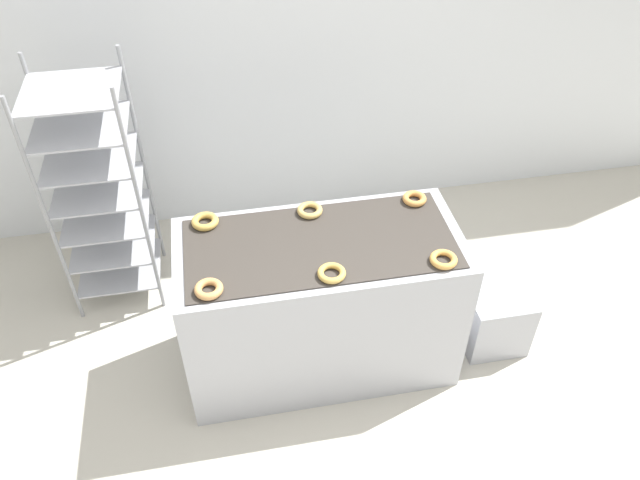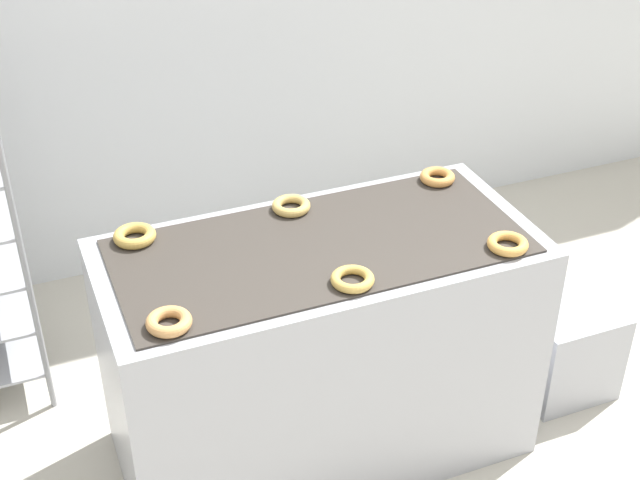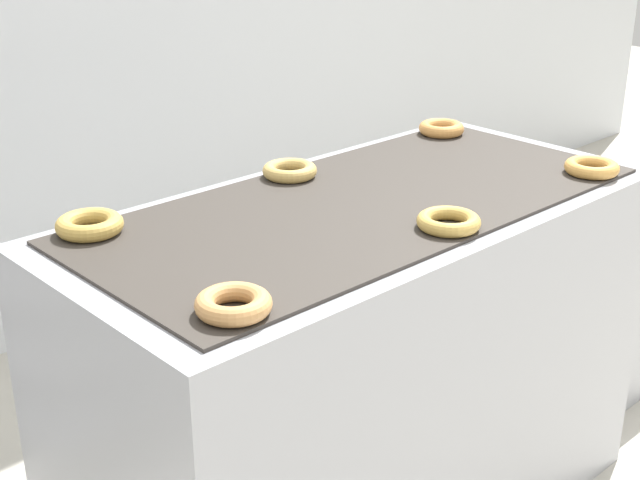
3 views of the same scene
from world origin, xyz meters
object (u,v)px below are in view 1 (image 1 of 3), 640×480
object	(u,v)px
baking_rack_cart	(98,189)
donut_far_left	(205,221)
glaze_bin	(493,317)
donut_near_right	(444,259)
donut_near_center	(332,273)
fryer_machine	(320,304)
donut_far_right	(414,199)
donut_near_left	(209,289)
donut_far_center	(310,210)

from	to	relation	value
baking_rack_cart	donut_far_left	xyz separation A→B (m)	(0.62, -0.59, 0.13)
donut_far_left	baking_rack_cart	bearing A→B (deg)	136.48
glaze_bin	donut_near_right	xyz separation A→B (m)	(-0.48, -0.19, 0.73)
baking_rack_cart	donut_near_center	size ratio (longest dim) A/B	11.30
fryer_machine	glaze_bin	bearing A→B (deg)	-3.04
donut_far_left	donut_far_right	world-z (taller)	donut_far_left
donut_far_right	donut_near_center	bearing A→B (deg)	-139.00
glaze_bin	donut_far_left	size ratio (longest dim) A/B	2.77
baking_rack_cart	glaze_bin	size ratio (longest dim) A/B	3.93
fryer_machine	donut_near_center	distance (m)	0.53
fryer_machine	donut_far_right	world-z (taller)	donut_far_right
glaze_bin	donut_far_right	world-z (taller)	donut_far_right
fryer_machine	donut_far_left	world-z (taller)	donut_far_left
donut_near_left	donut_far_left	xyz separation A→B (m)	(0.01, 0.50, 0.00)
baking_rack_cart	donut_near_left	world-z (taller)	baking_rack_cart
baking_rack_cart	donut_near_center	world-z (taller)	baking_rack_cart
donut_far_center	donut_far_right	xyz separation A→B (m)	(0.58, -0.01, 0.00)
baking_rack_cart	donut_far_center	size ratio (longest dim) A/B	11.39
donut_far_center	fryer_machine	bearing A→B (deg)	-88.02
donut_near_right	donut_far_center	xyz separation A→B (m)	(-0.58, 0.50, 0.00)
fryer_machine	baking_rack_cart	bearing A→B (deg)	144.44
donut_far_left	donut_far_right	bearing A→B (deg)	-0.62
donut_near_left	donut_far_left	size ratio (longest dim) A/B	0.95
glaze_bin	donut_far_right	bearing A→B (deg)	147.48
donut_far_right	fryer_machine	bearing A→B (deg)	-156.70
fryer_machine	donut_far_center	distance (m)	0.54
donut_near_left	donut_far_right	distance (m)	1.24
baking_rack_cart	donut_far_left	bearing A→B (deg)	-43.52
donut_near_right	donut_far_center	distance (m)	0.76
donut_near_center	donut_far_left	bearing A→B (deg)	138.99
fryer_machine	donut_near_right	bearing A→B (deg)	-23.68
donut_near_center	donut_near_left	bearing A→B (deg)	-179.87
fryer_machine	donut_near_left	size ratio (longest dim) A/B	10.95
donut_near_center	donut_far_center	bearing A→B (deg)	92.28
donut_near_left	donut_far_center	size ratio (longest dim) A/B	0.99
baking_rack_cart	donut_near_right	size ratio (longest dim) A/B	11.40
baking_rack_cart	donut_far_center	world-z (taller)	baking_rack_cart
donut_far_center	donut_far_right	distance (m)	0.58
fryer_machine	donut_near_left	world-z (taller)	donut_near_left
donut_near_center	donut_far_right	bearing A→B (deg)	41.00
glaze_bin	donut_far_center	distance (m)	1.32
donut_near_center	donut_near_right	world-z (taller)	donut_near_right
donut_near_right	donut_far_center	size ratio (longest dim) A/B	1.00
donut_near_left	donut_near_right	bearing A→B (deg)	-0.30
glaze_bin	baking_rack_cart	bearing A→B (deg)	158.00
donut_near_right	baking_rack_cart	bearing A→B (deg)	147.99
donut_far_left	donut_far_right	size ratio (longest dim) A/B	1.09
fryer_machine	baking_rack_cart	distance (m)	1.49
donut_far_center	glaze_bin	bearing A→B (deg)	-16.27
glaze_bin	donut_far_left	world-z (taller)	donut_far_left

